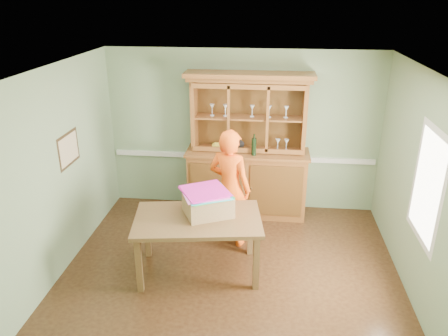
# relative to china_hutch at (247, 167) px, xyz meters

# --- Properties ---
(floor) EXTENTS (4.50, 4.50, 0.00)m
(floor) POSITION_rel_china_hutch_xyz_m (-0.10, -1.73, -0.83)
(floor) COLOR #4D3118
(floor) RESTS_ON ground
(ceiling) EXTENTS (4.50, 4.50, 0.00)m
(ceiling) POSITION_rel_china_hutch_xyz_m (-0.10, -1.73, 1.87)
(ceiling) COLOR white
(ceiling) RESTS_ON wall_back
(wall_back) EXTENTS (4.50, 0.00, 4.50)m
(wall_back) POSITION_rel_china_hutch_xyz_m (-0.10, 0.27, 0.52)
(wall_back) COLOR gray
(wall_back) RESTS_ON floor
(wall_left) EXTENTS (0.00, 4.00, 4.00)m
(wall_left) POSITION_rel_china_hutch_xyz_m (-2.35, -1.73, 0.52)
(wall_left) COLOR gray
(wall_left) RESTS_ON floor
(wall_right) EXTENTS (0.00, 4.00, 4.00)m
(wall_right) POSITION_rel_china_hutch_xyz_m (2.15, -1.73, 0.52)
(wall_right) COLOR gray
(wall_right) RESTS_ON floor
(wall_front) EXTENTS (4.50, 0.00, 4.50)m
(wall_front) POSITION_rel_china_hutch_xyz_m (-0.10, -3.73, 0.52)
(wall_front) COLOR gray
(wall_front) RESTS_ON floor
(chair_rail) EXTENTS (4.41, 0.05, 0.08)m
(chair_rail) POSITION_rel_china_hutch_xyz_m (-0.10, 0.24, 0.07)
(chair_rail) COLOR silver
(chair_rail) RESTS_ON wall_back
(framed_map) EXTENTS (0.03, 0.60, 0.46)m
(framed_map) POSITION_rel_china_hutch_xyz_m (-2.33, -1.43, 0.72)
(framed_map) COLOR #362715
(framed_map) RESTS_ON wall_left
(window_panel) EXTENTS (0.03, 0.96, 1.36)m
(window_panel) POSITION_rel_china_hutch_xyz_m (2.13, -2.03, 0.67)
(window_panel) COLOR silver
(window_panel) RESTS_ON wall_right
(china_hutch) EXTENTS (2.01, 0.66, 2.37)m
(china_hutch) POSITION_rel_china_hutch_xyz_m (0.00, 0.00, 0.00)
(china_hutch) COLOR brown
(china_hutch) RESTS_ON floor
(dining_table) EXTENTS (1.75, 1.20, 0.81)m
(dining_table) POSITION_rel_china_hutch_xyz_m (-0.53, -1.80, -0.11)
(dining_table) COLOR brown
(dining_table) RESTS_ON floor
(cardboard_box) EXTENTS (0.72, 0.67, 0.27)m
(cardboard_box) POSITION_rel_china_hutch_xyz_m (-0.41, -1.69, 0.12)
(cardboard_box) COLOR #A18153
(cardboard_box) RESTS_ON dining_table
(kite_stack) EXTENTS (0.75, 0.75, 0.04)m
(kite_stack) POSITION_rel_china_hutch_xyz_m (-0.45, -1.66, 0.28)
(kite_stack) COLOR green
(kite_stack) RESTS_ON cardboard_box
(person) EXTENTS (0.75, 0.63, 1.77)m
(person) POSITION_rel_china_hutch_xyz_m (-0.20, -1.00, 0.06)
(person) COLOR #FF5710
(person) RESTS_ON floor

